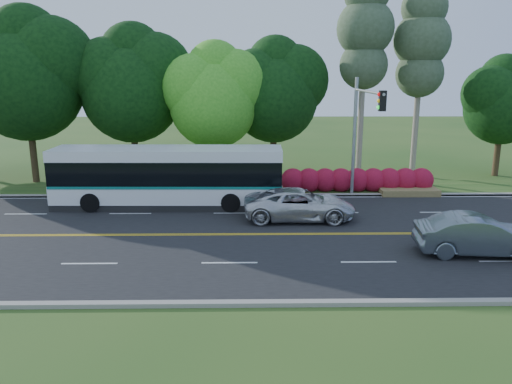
{
  "coord_description": "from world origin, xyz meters",
  "views": [
    {
      "loc": [
        0.27,
        -21.9,
        7.4
      ],
      "look_at": [
        0.63,
        2.0,
        1.54
      ],
      "focal_mm": 35.0,
      "sensor_mm": 36.0,
      "label": 1
    }
  ],
  "objects_px": {
    "traffic_signal": "(362,121)",
    "suv": "(299,204)",
    "transit_bus": "(168,178)",
    "sedan": "(479,235)"
  },
  "relations": [
    {
      "from": "traffic_signal",
      "to": "transit_bus",
      "type": "relative_size",
      "value": 0.56
    },
    {
      "from": "transit_bus",
      "to": "suv",
      "type": "height_order",
      "value": "transit_bus"
    },
    {
      "from": "transit_bus",
      "to": "traffic_signal",
      "type": "bearing_deg",
      "value": 3.11
    },
    {
      "from": "traffic_signal",
      "to": "suv",
      "type": "bearing_deg",
      "value": -140.37
    },
    {
      "from": "suv",
      "to": "transit_bus",
      "type": "bearing_deg",
      "value": 70.14
    },
    {
      "from": "traffic_signal",
      "to": "transit_bus",
      "type": "xyz_separation_m",
      "value": [
        -10.67,
        -0.39,
        -3.04
      ]
    },
    {
      "from": "sedan",
      "to": "suv",
      "type": "xyz_separation_m",
      "value": [
        -6.82,
        5.1,
        -0.04
      ]
    },
    {
      "from": "transit_bus",
      "to": "sedan",
      "type": "bearing_deg",
      "value": -28.24
    },
    {
      "from": "sedan",
      "to": "suv",
      "type": "height_order",
      "value": "sedan"
    },
    {
      "from": "traffic_signal",
      "to": "sedan",
      "type": "distance_m",
      "value": 9.52
    }
  ]
}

